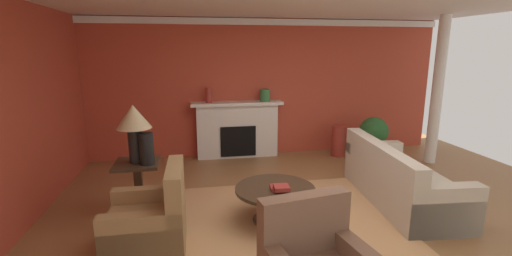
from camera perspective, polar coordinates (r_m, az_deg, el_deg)
ground_plane at (r=4.62m, az=8.64°, el=-14.92°), size 8.84×8.84×0.00m
wall_fireplace at (r=7.17m, az=0.90°, el=6.54°), size 7.40×0.12×2.72m
crown_moulding at (r=7.07m, az=1.06°, el=16.86°), size 7.40×0.08×0.12m
area_rug at (r=4.61m, az=3.06°, el=-14.77°), size 3.05×2.49×0.01m
fireplace at (r=7.02m, az=-3.05°, el=-0.48°), size 1.80×0.35×1.12m
sofa at (r=5.41m, az=22.16°, el=-8.08°), size 1.07×2.17×0.85m
armchair_near_window at (r=4.02m, az=-16.78°, el=-14.88°), size 0.81×0.81×0.95m
coffee_table at (r=4.46m, az=3.12°, el=-11.02°), size 1.00×1.00×0.45m
side_table at (r=4.92m, az=-18.53°, el=-8.58°), size 0.56×0.56×0.70m
table_lamp at (r=4.69m, az=-19.23°, el=0.87°), size 0.44×0.44×0.75m
vase_tall_corner at (r=7.32m, az=13.25°, el=-2.04°), size 0.28×0.28×0.62m
vase_mantel_right at (r=6.93m, az=1.46°, el=5.34°), size 0.20×0.20×0.24m
vase_on_side_table at (r=4.63m, az=-17.33°, el=-3.26°), size 0.18×0.18×0.41m
vase_mantel_left at (r=6.79m, az=-7.70°, el=5.28°), size 0.12×0.12×0.29m
book_red_cover at (r=4.37m, az=3.85°, el=-9.65°), size 0.24×0.21×0.04m
book_art_folio at (r=4.26m, az=4.17°, el=-9.64°), size 0.19×0.19×0.05m
potted_plant at (r=7.29m, az=18.55°, el=-0.96°), size 0.56×0.56×0.83m
column_white at (r=7.33m, az=27.37°, el=5.27°), size 0.20×0.20×2.72m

